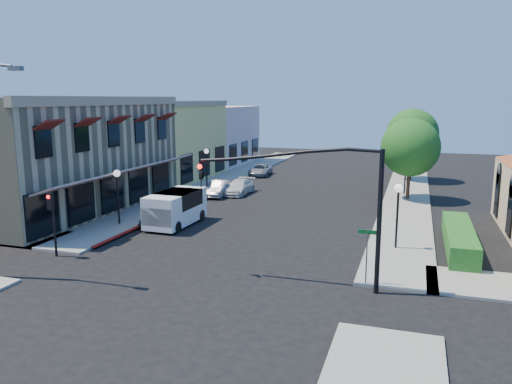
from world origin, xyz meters
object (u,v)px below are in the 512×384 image
(lamppost_right_near, at_px, (398,200))
(lamppost_right_far, at_px, (406,163))
(signal_mast_arm, at_px, (327,194))
(parked_car_c, at_px, (239,187))
(secondary_signal, at_px, (52,213))
(lamppost_left_far, at_px, (206,158))
(white_van, at_px, (175,206))
(parked_car_a, at_px, (160,216))
(parked_car_b, at_px, (218,188))
(street_tree_b, at_px, (412,134))
(street_name_sign, at_px, (367,248))
(street_tree_a, at_px, (410,147))
(parked_car_d, at_px, (260,170))
(lamppost_left_near, at_px, (117,183))

(lamppost_right_near, relative_size, lamppost_right_far, 1.00)
(signal_mast_arm, bearing_deg, parked_car_c, 119.62)
(secondary_signal, relative_size, lamppost_left_far, 0.93)
(secondary_signal, bearing_deg, white_van, 69.01)
(parked_car_a, bearing_deg, signal_mast_arm, -31.81)
(lamppost_right_near, height_order, parked_car_c, lamppost_right_near)
(lamppost_right_far, bearing_deg, parked_car_b, -161.21)
(lamppost_right_near, xyz_separation_m, white_van, (-13.56, 1.07, -1.50))
(lamppost_left_far, distance_m, parked_car_c, 4.62)
(secondary_signal, bearing_deg, street_tree_b, 61.23)
(secondary_signal, relative_size, street_name_sign, 1.33)
(street_tree_a, distance_m, parked_car_c, 14.17)
(parked_car_c, xyz_separation_m, parked_car_d, (-1.40, 10.51, -0.03))
(street_tree_a, xyz_separation_m, parked_car_d, (-15.00, 8.74, -3.61))
(white_van, bearing_deg, lamppost_right_near, -4.51)
(lamppost_right_far, height_order, parked_car_c, lamppost_right_far)
(secondary_signal, bearing_deg, parked_car_d, 86.49)
(street_tree_a, bearing_deg, signal_mast_arm, -98.17)
(lamppost_right_far, height_order, white_van, lamppost_right_far)
(street_tree_b, bearing_deg, lamppost_left_near, -125.79)
(signal_mast_arm, relative_size, parked_car_b, 2.03)
(parked_car_a, height_order, parked_car_c, parked_car_a)
(lamppost_left_near, relative_size, lamppost_right_far, 1.00)
(parked_car_a, distance_m, parked_car_c, 11.45)
(secondary_signal, relative_size, parked_car_b, 0.84)
(street_name_sign, relative_size, white_van, 0.51)
(lamppost_right_far, bearing_deg, lamppost_left_far, -173.29)
(white_van, relative_size, parked_car_d, 1.17)
(street_tree_a, distance_m, signal_mast_arm, 20.71)
(street_tree_a, relative_size, parked_car_c, 1.55)
(parked_car_d, bearing_deg, street_tree_a, -34.85)
(secondary_signal, relative_size, lamppost_right_far, 0.93)
(lamppost_left_near, height_order, parked_car_b, lamppost_left_near)
(parked_car_b, bearing_deg, lamppost_right_far, 12.68)
(street_name_sign, xyz_separation_m, parked_car_c, (-12.30, 18.04, -1.09))
(lamppost_left_near, xyz_separation_m, parked_car_d, (2.30, 22.74, -2.16))
(signal_mast_arm, relative_size, parked_car_c, 1.91)
(street_tree_b, height_order, lamppost_left_near, street_tree_b)
(secondary_signal, distance_m, lamppost_right_near, 17.77)
(street_tree_b, xyz_separation_m, parked_car_a, (-14.81, -23.15, -3.93))
(lamppost_left_far, relative_size, white_van, 0.73)
(lamppost_left_far, relative_size, parked_car_c, 0.85)
(secondary_signal, relative_size, parked_car_a, 0.92)
(white_van, bearing_deg, lamppost_right_far, 47.75)
(lamppost_right_far, relative_size, white_van, 0.73)
(white_van, bearing_deg, street_tree_b, 58.85)
(signal_mast_arm, distance_m, secondary_signal, 13.97)
(lamppost_right_far, relative_size, parked_car_c, 0.85)
(signal_mast_arm, relative_size, lamppost_right_near, 2.24)
(lamppost_right_far, bearing_deg, parked_car_c, -164.21)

